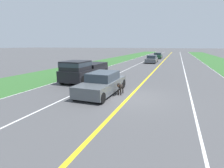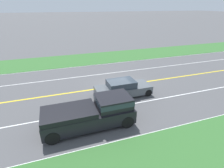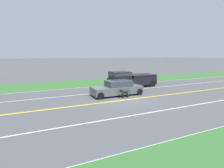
{
  "view_description": "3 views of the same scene",
  "coord_description": "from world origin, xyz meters",
  "px_view_note": "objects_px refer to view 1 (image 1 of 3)",
  "views": [
    {
      "loc": [
        -2.56,
        9.89,
        3.07
      ],
      "look_at": [
        1.02,
        0.27,
        0.79
      ],
      "focal_mm": 28.0,
      "sensor_mm": 36.0,
      "label": 1
    },
    {
      "loc": [
        14.15,
        -5.46,
        7.06
      ],
      "look_at": [
        1.18,
        -1.01,
        0.85
      ],
      "focal_mm": 28.0,
      "sensor_mm": 36.0,
      "label": 2
    },
    {
      "loc": [
        -12.34,
        6.85,
        3.7
      ],
      "look_at": [
        1.41,
        0.45,
        1.18
      ],
      "focal_mm": 28.0,
      "sensor_mm": 36.0,
      "label": 3
    }
  ],
  "objects_px": {
    "dog": "(120,87)",
    "car_trailing_near": "(152,59)",
    "car_trailing_mid": "(158,56)",
    "pickup_truck": "(84,70)",
    "ego_car": "(102,83)"
  },
  "relations": [
    {
      "from": "dog",
      "to": "car_trailing_mid",
      "type": "xyz_separation_m",
      "value": [
        1.17,
        -32.82,
        0.13
      ]
    },
    {
      "from": "car_trailing_near",
      "to": "dog",
      "type": "bearing_deg",
      "value": 92.8
    },
    {
      "from": "dog",
      "to": "car_trailing_near",
      "type": "distance_m",
      "value": 22.01
    },
    {
      "from": "ego_car",
      "to": "pickup_truck",
      "type": "bearing_deg",
      "value": -46.29
    },
    {
      "from": "dog",
      "to": "pickup_truck",
      "type": "xyz_separation_m",
      "value": [
        4.38,
        -3.26,
        0.43
      ]
    },
    {
      "from": "car_trailing_near",
      "to": "pickup_truck",
      "type": "bearing_deg",
      "value": 79.97
    },
    {
      "from": "ego_car",
      "to": "dog",
      "type": "relative_size",
      "value": 3.76
    },
    {
      "from": "dog",
      "to": "pickup_truck",
      "type": "relative_size",
      "value": 0.22
    },
    {
      "from": "pickup_truck",
      "to": "car_trailing_near",
      "type": "height_order",
      "value": "pickup_truck"
    },
    {
      "from": "car_trailing_near",
      "to": "car_trailing_mid",
      "type": "bearing_deg",
      "value": -89.48
    },
    {
      "from": "ego_car",
      "to": "dog",
      "type": "xyz_separation_m",
      "value": [
        -1.21,
        -0.05,
        -0.13
      ]
    },
    {
      "from": "ego_car",
      "to": "car_trailing_near",
      "type": "distance_m",
      "value": 22.03
    },
    {
      "from": "pickup_truck",
      "to": "car_trailing_mid",
      "type": "height_order",
      "value": "pickup_truck"
    },
    {
      "from": "ego_car",
      "to": "pickup_truck",
      "type": "distance_m",
      "value": 4.6
    },
    {
      "from": "dog",
      "to": "car_trailing_mid",
      "type": "relative_size",
      "value": 0.28
    }
  ]
}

